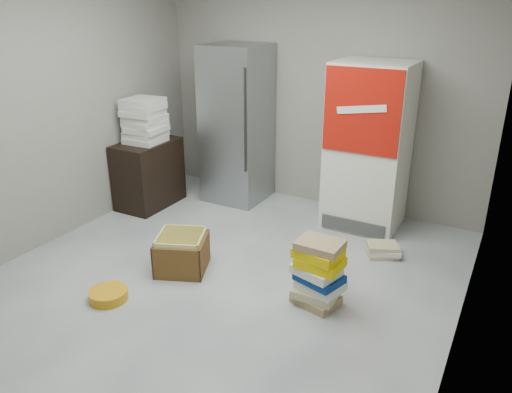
{
  "coord_description": "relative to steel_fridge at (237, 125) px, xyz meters",
  "views": [
    {
      "loc": [
        2.18,
        -3.01,
        2.41
      ],
      "look_at": [
        0.15,
        0.7,
        0.71
      ],
      "focal_mm": 35.0,
      "sensor_mm": 36.0,
      "label": 1
    }
  ],
  "objects": [
    {
      "name": "bucket_lid",
      "position": [
        0.23,
        -2.56,
        -0.91
      ],
      "size": [
        0.33,
        0.33,
        0.09
      ],
      "primitive_type": "cylinder",
      "rotation": [
        0.0,
        0.0,
        -0.01
      ],
      "color": "orange",
      "rests_on": "ground"
    },
    {
      "name": "supply_box_stack",
      "position": [
        -0.82,
        -0.73,
        0.11
      ],
      "size": [
        0.45,
        0.45,
        0.52
      ],
      "color": "white",
      "rests_on": "wood_shelf"
    },
    {
      "name": "steel_fridge",
      "position": [
        0.0,
        0.0,
        0.0
      ],
      "size": [
        0.7,
        0.72,
        1.9
      ],
      "color": "#979A9E",
      "rests_on": "ground"
    },
    {
      "name": "wood_shelf",
      "position": [
        -0.83,
        -0.73,
        -0.55
      ],
      "size": [
        0.5,
        0.8,
        0.8
      ],
      "primitive_type": "cube",
      "color": "black",
      "rests_on": "ground"
    },
    {
      "name": "coke_cooler",
      "position": [
        1.65,
        -0.01,
        -0.05
      ],
      "size": [
        0.8,
        0.73,
        1.8
      ],
      "color": "silver",
      "rests_on": "ground"
    },
    {
      "name": "room_shell",
      "position": [
        0.9,
        -2.13,
        0.85
      ],
      "size": [
        4.04,
        5.04,
        2.82
      ],
      "color": "gray",
      "rests_on": "ground"
    },
    {
      "name": "ground",
      "position": [
        0.9,
        -2.13,
        -0.95
      ],
      "size": [
        5.0,
        5.0,
        0.0
      ],
      "primitive_type": "plane",
      "color": "#BCBCB7",
      "rests_on": "ground"
    },
    {
      "name": "cardboard_box",
      "position": [
        0.48,
        -1.84,
        -0.8
      ],
      "size": [
        0.59,
        0.59,
        0.36
      ],
      "rotation": [
        0.0,
        0.0,
        0.39
      ],
      "color": "yellow",
      "rests_on": "ground"
    },
    {
      "name": "phonebook_stack_side",
      "position": [
        2.07,
        -0.67,
        -0.88
      ],
      "size": [
        0.38,
        0.34,
        0.13
      ],
      "rotation": [
        0.0,
        0.0,
        0.43
      ],
      "color": "tan",
      "rests_on": "ground"
    },
    {
      "name": "phonebook_stack_main",
      "position": [
        1.81,
        -1.76,
        -0.65
      ],
      "size": [
        0.45,
        0.38,
        0.59
      ],
      "rotation": [
        0.0,
        0.0,
        -0.17
      ],
      "color": "#947A51",
      "rests_on": "ground"
    }
  ]
}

